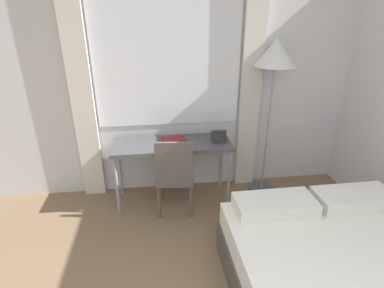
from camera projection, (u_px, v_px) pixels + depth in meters
wall_back_with_window at (179, 81)px, 3.40m from camera, size 5.05×0.13×2.70m
desk at (172, 148)px, 3.37m from camera, size 1.32×0.49×0.73m
desk_chair at (174, 173)px, 3.18m from camera, size 0.44×0.44×0.90m
standing_lamp at (275, 62)px, 3.17m from camera, size 0.44×0.44×1.83m
telephone at (219, 136)px, 3.37m from camera, size 0.17×0.15×0.12m
book at (174, 140)px, 3.39m from camera, size 0.28×0.18×0.02m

